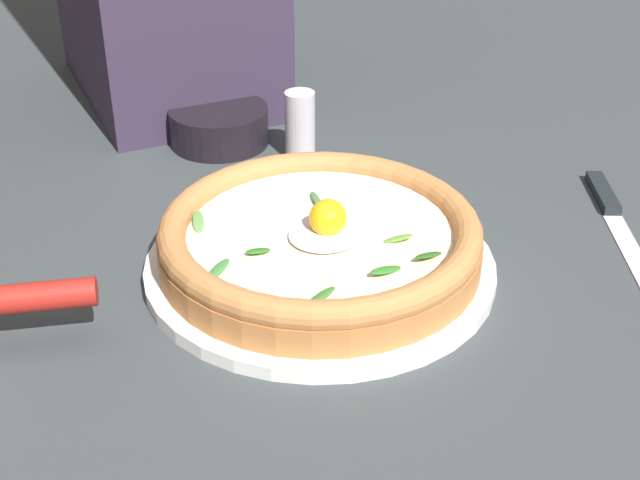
{
  "coord_description": "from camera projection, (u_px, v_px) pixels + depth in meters",
  "views": [
    {
      "loc": [
        0.46,
        0.48,
        0.42
      ],
      "look_at": [
        0.03,
        0.01,
        0.03
      ],
      "focal_mm": 49.97,
      "sensor_mm": 36.0,
      "label": 1
    }
  ],
  "objects": [
    {
      "name": "pepper_shaker",
      "position": [
        300.0,
        125.0,
        0.94
      ],
      "size": [
        0.03,
        0.03,
        0.07
      ],
      "primitive_type": "cylinder",
      "color": "silver",
      "rests_on": "ground"
    },
    {
      "name": "table_knife",
      "position": [
        612.0,
        212.0,
        0.85
      ],
      "size": [
        0.16,
        0.17,
        0.01
      ],
      "color": "silver",
      "rests_on": "ground"
    },
    {
      "name": "pizza_plate",
      "position": [
        320.0,
        266.0,
        0.76
      ],
      "size": [
        0.3,
        0.3,
        0.01
      ],
      "primitive_type": "cylinder",
      "color": "white",
      "rests_on": "ground"
    },
    {
      "name": "pizza",
      "position": [
        320.0,
        238.0,
        0.75
      ],
      "size": [
        0.27,
        0.27,
        0.06
      ],
      "color": "#BD763E",
      "rests_on": "pizza_plate"
    },
    {
      "name": "side_bowl",
      "position": [
        219.0,
        126.0,
        0.98
      ],
      "size": [
        0.11,
        0.11,
        0.04
      ],
      "primitive_type": "cylinder",
      "color": "black",
      "rests_on": "ground"
    },
    {
      "name": "ground_plane",
      "position": [
        335.0,
        273.0,
        0.79
      ],
      "size": [
        2.4,
        2.4,
        0.03
      ],
      "primitive_type": "cube",
      "color": "#383E41",
      "rests_on": "ground"
    }
  ]
}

